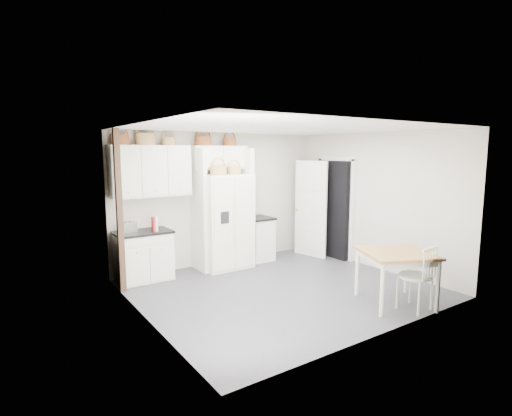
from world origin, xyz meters
TOP-DOWN VIEW (x-y plane):
  - floor at (0.00, 0.00)m, footprint 4.50×4.50m
  - ceiling at (0.00, 0.00)m, footprint 4.50×4.50m
  - wall_back at (0.00, 2.00)m, footprint 4.50×0.00m
  - wall_left at (-2.25, 0.00)m, footprint 0.00×4.00m
  - wall_right at (2.25, 0.00)m, footprint 0.00×4.00m
  - refrigerator at (-0.15, 1.63)m, footprint 0.94×0.75m
  - base_cab_left at (-1.73, 1.70)m, footprint 0.90×0.57m
  - base_cab_right at (0.69, 1.70)m, footprint 0.49×0.59m
  - dining_table at (0.99, -1.45)m, footprint 1.26×1.26m
  - windsor_chair at (1.03, -1.75)m, footprint 0.51×0.47m
  - counter_left at (-1.73, 1.70)m, footprint 0.94×0.61m
  - counter_right at (0.69, 1.70)m, footprint 0.53×0.63m
  - toaster at (-2.00, 1.66)m, footprint 0.30×0.20m
  - cookbook_red at (-1.56, 1.62)m, footprint 0.05×0.16m
  - cookbook_cream at (-1.54, 1.62)m, footprint 0.06×0.18m
  - basket_upper_a at (-2.01, 1.83)m, footprint 0.30×0.30m
  - basket_upper_b at (-1.58, 1.83)m, footprint 0.34×0.34m
  - basket_upper_c at (-1.15, 1.83)m, footprint 0.25×0.25m
  - basket_bridge_a at (-0.47, 1.83)m, footprint 0.32×0.32m
  - basket_bridge_b at (0.10, 1.83)m, footprint 0.27×0.27m
  - basket_fridge_a at (-0.32, 1.53)m, footprint 0.32×0.32m
  - basket_fridge_b at (0.02, 1.53)m, footprint 0.27×0.27m
  - upper_cabinet at (-1.50, 1.83)m, footprint 1.40×0.34m
  - bridge_cabinet at (-0.15, 1.83)m, footprint 1.12×0.34m
  - fridge_panel_left at (-0.66, 1.70)m, footprint 0.08×0.60m
  - fridge_panel_right at (0.36, 1.70)m, footprint 0.08×0.60m
  - trim_post at (-2.20, 1.35)m, footprint 0.09×0.09m
  - doorway_void at (2.16, 1.00)m, footprint 0.18×0.85m
  - door_slab at (1.80, 1.33)m, footprint 0.21×0.79m

SIDE VIEW (x-z plane):
  - floor at x=0.00m, z-range 0.00..0.00m
  - dining_table at x=0.99m, z-range 0.00..0.79m
  - base_cab_left at x=-1.73m, z-range 0.00..0.84m
  - base_cab_right at x=0.69m, z-range 0.00..0.86m
  - windsor_chair at x=1.03m, z-range 0.00..0.99m
  - counter_left at x=-1.73m, z-range 0.84..0.88m
  - counter_right at x=0.69m, z-range 0.86..0.90m
  - refrigerator at x=-0.15m, z-range 0.00..1.81m
  - toaster at x=-2.00m, z-range 0.88..1.07m
  - cookbook_red at x=-1.56m, z-range 0.88..1.11m
  - cookbook_cream at x=-1.54m, z-range 0.88..1.13m
  - doorway_void at x=2.16m, z-range 0.00..2.05m
  - door_slab at x=1.80m, z-range 0.00..2.05m
  - fridge_panel_left at x=-0.66m, z-range 0.00..2.30m
  - fridge_panel_right at x=0.36m, z-range 0.00..2.30m
  - wall_back at x=0.00m, z-range -0.95..3.55m
  - wall_left at x=-2.25m, z-range -0.70..3.30m
  - wall_right at x=2.25m, z-range -0.70..3.30m
  - trim_post at x=-2.20m, z-range 0.00..2.60m
  - basket_fridge_b at x=0.02m, z-range 1.81..1.96m
  - basket_fridge_a at x=-0.32m, z-range 1.81..1.98m
  - upper_cabinet at x=-1.50m, z-range 1.45..2.35m
  - bridge_cabinet at x=-0.15m, z-range 1.90..2.35m
  - basket_upper_c at x=-1.15m, z-range 2.35..2.49m
  - basket_bridge_b at x=0.10m, z-range 2.35..2.50m
  - basket_upper_a at x=-2.01m, z-range 2.35..2.52m
  - basket_bridge_a at x=-0.47m, z-range 2.35..2.53m
  - basket_upper_b at x=-1.58m, z-range 2.35..2.55m
  - ceiling at x=0.00m, z-range 2.60..2.60m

